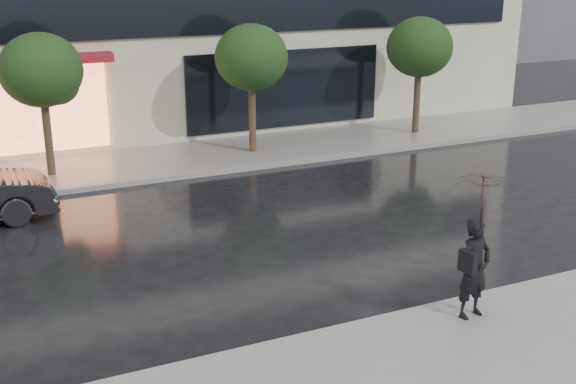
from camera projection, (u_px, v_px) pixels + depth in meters
ground at (309, 311)px, 12.56m from camera, size 120.00×120.00×0.00m
sidewalk_far at (156, 162)px, 21.38m from camera, size 60.00×3.50×0.12m
curb_near at (337, 333)px, 11.67m from camera, size 60.00×0.25×0.14m
curb_far at (173, 177)px, 19.87m from camera, size 60.00×0.25×0.14m
tree_mid_west at (43, 73)px, 19.13m from camera, size 2.20×2.20×3.99m
tree_mid_east at (253, 60)px, 21.52m from camera, size 2.20×2.20×3.99m
tree_far_east at (421, 49)px, 23.90m from camera, size 2.20×2.20×3.99m
pedestrian_with_umbrella at (480, 223)px, 11.64m from camera, size 1.19×1.20×2.48m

